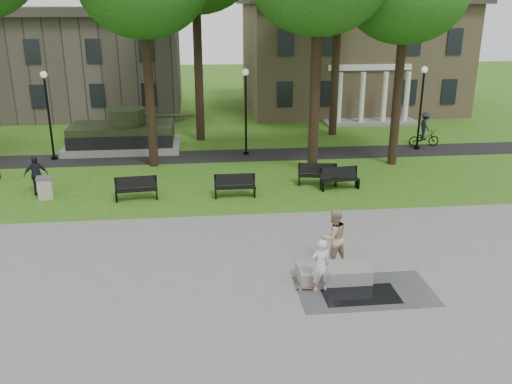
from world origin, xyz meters
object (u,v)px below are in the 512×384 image
(skateboarder, at_px, (320,265))
(park_bench_0, at_px, (136,188))
(friend_watching, at_px, (333,237))
(cyclist, at_px, (424,132))
(trash_bin, at_px, (45,187))
(concrete_block, at_px, (333,273))

(skateboarder, distance_m, park_bench_0, 10.60)
(friend_watching, xyz_separation_m, park_bench_0, (-6.91, 7.03, -0.46))
(friend_watching, height_order, cyclist, cyclist)
(skateboarder, distance_m, trash_bin, 13.69)
(concrete_block, distance_m, skateboarder, 1.01)
(concrete_block, xyz_separation_m, friend_watching, (0.22, 1.02, 0.74))
(concrete_block, distance_m, cyclist, 18.18)
(cyclist, height_order, trash_bin, cyclist)
(skateboarder, height_order, cyclist, cyclist)
(concrete_block, distance_m, park_bench_0, 10.48)
(concrete_block, height_order, friend_watching, friend_watching)
(park_bench_0, relative_size, trash_bin, 1.91)
(concrete_block, xyz_separation_m, skateboarder, (-0.56, -0.59, 0.59))
(concrete_block, bearing_deg, friend_watching, 78.10)
(skateboarder, relative_size, park_bench_0, 0.89)
(trash_bin, bearing_deg, park_bench_0, -8.50)
(concrete_block, xyz_separation_m, cyclist, (9.32, 15.60, 0.60))
(friend_watching, distance_m, trash_bin, 13.29)
(concrete_block, relative_size, skateboarder, 1.34)
(skateboarder, distance_m, friend_watching, 1.79)
(concrete_block, bearing_deg, skateboarder, -133.65)
(concrete_block, bearing_deg, park_bench_0, 129.76)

